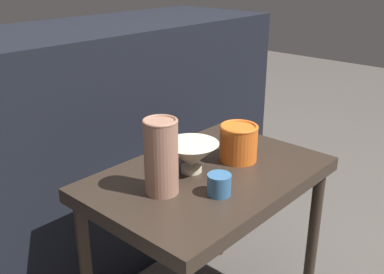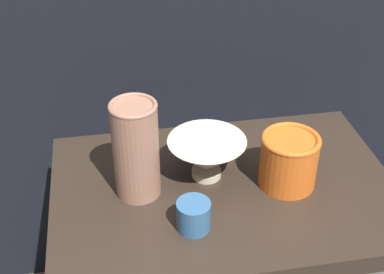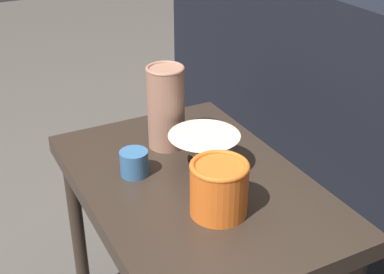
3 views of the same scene
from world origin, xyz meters
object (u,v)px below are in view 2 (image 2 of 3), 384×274
bowl (207,156)px  vase_colorful_right (289,159)px  vase_textured_left (136,149)px  cup (194,215)px

bowl → vase_colorful_right: size_ratio=1.37×
bowl → vase_textured_left: (-0.14, -0.02, 0.05)m
bowl → cup: size_ratio=2.53×
cup → vase_textured_left: bearing=126.6°
vase_textured_left → vase_colorful_right: size_ratio=1.74×
vase_textured_left → bowl: bearing=10.1°
bowl → vase_colorful_right: bearing=-18.3°
vase_textured_left → cup: 0.16m
vase_textured_left → vase_colorful_right: 0.29m
cup → bowl: bearing=69.9°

